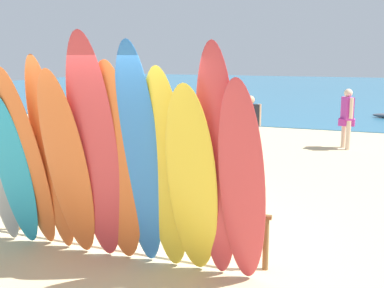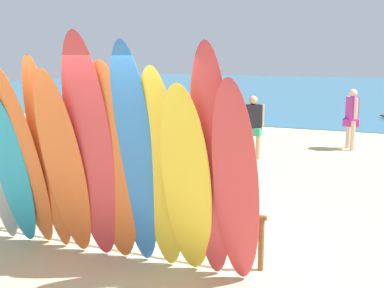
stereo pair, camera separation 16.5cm
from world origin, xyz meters
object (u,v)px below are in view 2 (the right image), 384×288
at_px(surfboard_orange_4, 64,166).
at_px(beachgoer_photographing, 253,123).
at_px(surfboard_yellow_9, 186,183).
at_px(surfboard_red_10, 211,166).
at_px(surfboard_rack, 125,207).
at_px(surfboard_orange_6, 113,165).
at_px(surfboard_blue_7, 135,158).
at_px(surfboard_orange_3, 48,156).
at_px(surfboard_orange_2, 25,161).
at_px(beach_chair_red, 16,162).
at_px(surfboard_teal_1, 12,171).
at_px(beach_chair_blue, 71,164).
at_px(beachgoer_by_water, 352,115).
at_px(surfboard_yellow_8, 161,172).
at_px(surfboard_red_11, 236,186).
at_px(surfboard_red_5, 91,152).

distance_m(surfboard_orange_4, beachgoer_photographing, 6.48).
relative_size(surfboard_yellow_9, surfboard_red_10, 0.86).
relative_size(surfboard_rack, surfboard_orange_6, 1.50).
bearing_deg(surfboard_blue_7, surfboard_orange_3, 179.11).
distance_m(surfboard_orange_2, surfboard_blue_7, 1.56).
height_order(surfboard_rack, beach_chair_red, beach_chair_red).
bearing_deg(surfboard_teal_1, surfboard_red_10, -1.88).
xyz_separation_m(surfboard_red_10, beach_chair_red, (-4.99, 2.47, -0.91)).
distance_m(surfboard_teal_1, surfboard_orange_3, 0.59).
xyz_separation_m(surfboard_teal_1, surfboard_orange_3, (0.54, 0.05, 0.22)).
height_order(surfboard_rack, surfboard_blue_7, surfboard_blue_7).
bearing_deg(beach_chair_blue, surfboard_orange_3, -53.96).
bearing_deg(surfboard_orange_3, surfboard_red_10, 4.57).
bearing_deg(beach_chair_blue, surfboard_yellow_9, -33.93).
bearing_deg(surfboard_yellow_9, surfboard_teal_1, 176.06).
relative_size(surfboard_yellow_9, beachgoer_photographing, 1.49).
xyz_separation_m(surfboard_orange_2, surfboard_orange_3, (0.33, 0.04, 0.07)).
distance_m(surfboard_orange_2, beachgoer_by_water, 9.29).
height_order(surfboard_rack, surfboard_red_10, surfboard_red_10).
height_order(surfboard_teal_1, beachgoer_by_water, surfboard_teal_1).
distance_m(surfboard_orange_6, beachgoer_by_water, 8.87).
distance_m(surfboard_orange_6, surfboard_red_10, 1.23).
height_order(surfboard_yellow_8, surfboard_red_11, surfboard_yellow_8).
distance_m(surfboard_yellow_9, beachgoer_photographing, 6.47).
bearing_deg(beach_chair_blue, surfboard_orange_6, -42.08).
relative_size(surfboard_rack, surfboard_yellow_8, 1.55).
bearing_deg(beach_chair_blue, surfboard_yellow_8, -35.89).
distance_m(surfboard_yellow_8, beachgoer_by_water, 8.72).
bearing_deg(surfboard_red_10, beachgoer_photographing, 99.61).
bearing_deg(surfboard_orange_2, surfboard_rack, 31.39).
distance_m(surfboard_blue_7, surfboard_yellow_8, 0.35).
bearing_deg(surfboard_teal_1, surfboard_red_5, -4.35).
bearing_deg(surfboard_red_11, surfboard_orange_4, -177.34).
height_order(surfboard_orange_6, surfboard_red_11, surfboard_orange_6).
relative_size(surfboard_yellow_8, beachgoer_by_water, 1.51).
relative_size(surfboard_yellow_8, beachgoer_photographing, 1.57).
bearing_deg(surfboard_orange_4, surfboard_red_11, 2.10).
distance_m(surfboard_orange_2, surfboard_red_11, 2.78).
distance_m(surfboard_yellow_8, surfboard_red_10, 0.63).
bearing_deg(surfboard_blue_7, beachgoer_photographing, 91.83).
bearing_deg(surfboard_teal_1, surfboard_rack, 19.67).
xyz_separation_m(surfboard_yellow_9, beach_chair_red, (-4.72, 2.53, -0.70)).
bearing_deg(surfboard_orange_4, surfboard_orange_2, 175.81).
height_order(surfboard_teal_1, surfboard_blue_7, surfboard_blue_7).
distance_m(surfboard_orange_3, surfboard_red_11, 2.46).
bearing_deg(surfboard_blue_7, surfboard_red_5, -172.65).
xyz_separation_m(surfboard_rack, beachgoer_by_water, (2.17, 8.13, 0.38)).
xyz_separation_m(surfboard_orange_2, surfboard_red_5, (1.01, -0.03, 0.20)).
relative_size(surfboard_orange_6, surfboard_red_10, 0.93).
relative_size(surfboard_rack, surfboard_yellow_9, 1.63).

